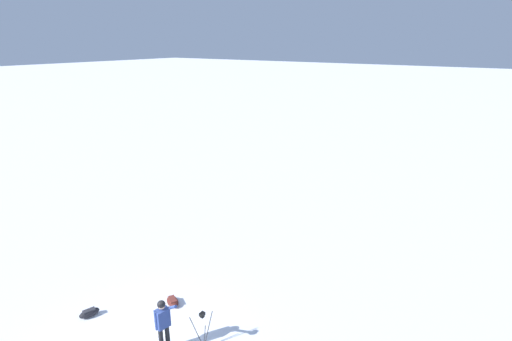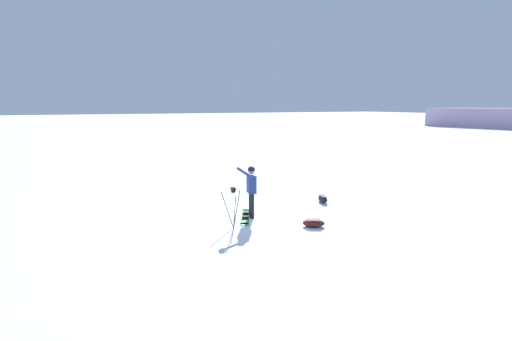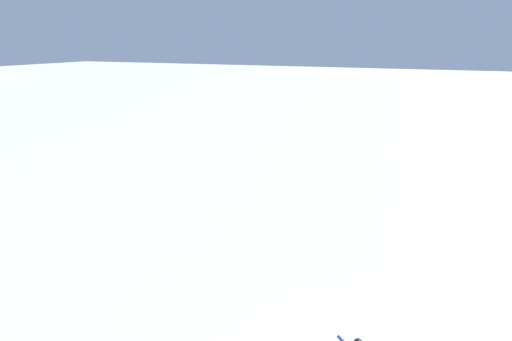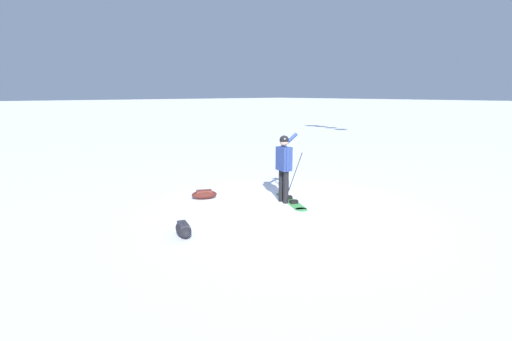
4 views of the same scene
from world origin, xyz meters
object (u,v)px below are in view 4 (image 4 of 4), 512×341
Objects in this scene: snowboarder at (284,162)px; gear_bag_small at (204,194)px; snowboard at (291,201)px; gear_bag_large at (183,229)px; camera_tripod at (289,160)px.

gear_bag_small is at bearing 129.69° from snowboarder.
snowboard is 2.30× the size of gear_bag_large.
snowboarder is 2.30× the size of gear_bag_small.
snowboard is at bearing -133.38° from camera_tripod.
gear_bag_large is (-3.43, -0.28, 0.12)m from snowboard.
snowboarder is 2.48× the size of gear_bag_large.
gear_bag_small is (-1.55, 1.77, 0.10)m from snowboard.
snowboarder is 2.37m from gear_bag_small.
gear_bag_large is 2.78m from gear_bag_small.
camera_tripod is at bearing -22.56° from gear_bag_small.
snowboarder reaches higher than gear_bag_large.
snowboarder is 1.18m from camera_tripod.
snowboard is at bearing 4.68° from gear_bag_large.
camera_tripod is (0.93, 0.70, -0.16)m from snowboarder.
camera_tripod is at bearing 37.00° from snowboarder.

